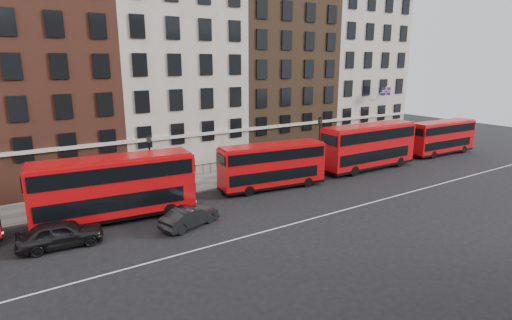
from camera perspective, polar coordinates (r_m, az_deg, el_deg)
ground at (r=29.62m, az=1.79°, el=-8.13°), size 120.00×120.00×0.00m
pavement at (r=38.21m, az=-7.21°, el=-3.03°), size 80.00×5.00×0.15m
kerb at (r=36.06m, az=-5.47°, el=-4.00°), size 80.00×0.30×0.16m
road_centre_line at (r=28.12m, az=4.14°, el=-9.38°), size 70.00×0.12×0.01m
building_terrace at (r=43.28m, az=-12.37°, el=12.39°), size 64.00×11.95×22.00m
bus_b at (r=29.93m, az=-19.59°, el=-3.65°), size 11.27×3.67×4.65m
bus_c at (r=35.43m, az=2.29°, el=-0.71°), size 9.93×3.53×4.09m
bus_d at (r=43.51m, az=15.77°, el=2.01°), size 11.43×2.85×4.79m
bus_e at (r=53.91m, az=24.99°, el=3.04°), size 9.91×2.75×4.13m
car_rear at (r=27.57m, az=-26.16°, el=-9.46°), size 5.04×2.34×1.67m
car_front at (r=28.12m, az=-9.45°, el=-7.97°), size 4.62×2.82×1.44m
lamp_post_left at (r=33.97m, az=-14.86°, el=-0.27°), size 0.44×0.44×5.33m
lamp_post_right at (r=43.39m, az=9.06°, el=3.01°), size 0.44×0.44×5.33m
traffic_light at (r=50.31m, az=18.43°, el=3.21°), size 0.25×0.45×3.27m
iron_railings at (r=39.97m, az=-8.61°, el=-1.47°), size 6.60×0.06×1.00m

